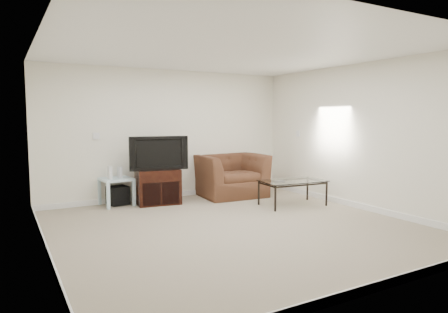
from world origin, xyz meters
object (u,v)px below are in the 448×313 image
television (158,153)px  subwoofer (118,195)px  side_table (116,192)px  coffee_table (292,193)px  tv_stand (158,186)px  recliner (230,168)px

television → subwoofer: size_ratio=2.99×
side_table → coffee_table: size_ratio=0.45×
side_table → subwoofer: bearing=39.7°
tv_stand → coffee_table: bearing=-25.3°
side_table → recliner: bearing=-5.8°
subwoofer → coffee_table: bearing=-30.0°
subwoofer → tv_stand: bearing=-20.7°
television → subwoofer: 1.06m
coffee_table → recliner: bearing=111.4°
tv_stand → television: bearing=-90.0°
side_table → television: bearing=-20.5°
tv_stand → side_table: 0.74m
tv_stand → side_table: bearing=169.4°
tv_stand → subwoofer: bearing=166.8°
side_table → tv_stand: bearing=-18.1°
television → coffee_table: bearing=-24.1°
tv_stand → recliner: bearing=7.5°
tv_stand → television: television is taller
tv_stand → side_table: (-0.70, 0.23, -0.07)m
side_table → recliner: size_ratio=0.40×
tv_stand → side_table: tv_stand is taller
tv_stand → subwoofer: tv_stand is taller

